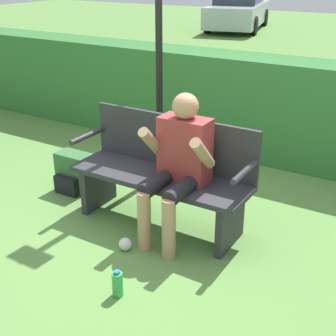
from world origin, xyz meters
The scene contains 9 objects.
ground_plane centered at (0.00, 0.00, 0.00)m, with size 40.00×40.00×0.00m, color #5B8942.
hedge_back centered at (0.00, 2.03, 0.59)m, with size 12.00×0.60×1.18m.
park_bench centered at (0.00, 0.07, 0.48)m, with size 1.61×0.51×0.96m.
person_seated centered at (0.22, -0.05, 0.69)m, with size 0.56×0.61×1.23m.
backpack centered at (-1.12, 0.14, 0.19)m, with size 0.36×0.28×0.40m.
water_bottle centered at (0.27, -0.99, 0.10)m, with size 0.08×0.08×0.21m.
signpost centered at (-0.53, 0.85, 1.64)m, with size 0.33×0.09×2.93m.
parked_car centered at (-4.74, 12.72, 0.62)m, with size 2.49×4.39×1.30m.
litter_crumple centered at (-0.02, -0.50, 0.05)m, with size 0.11×0.11×0.11m.
Camera 1 is at (1.96, -3.10, 2.17)m, focal length 50.00 mm.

